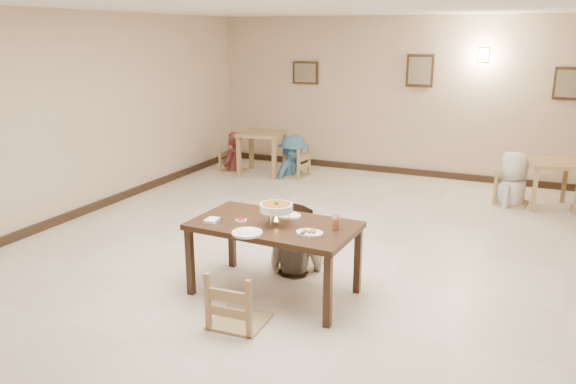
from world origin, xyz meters
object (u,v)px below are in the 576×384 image
at_px(main_table, 274,231).
at_px(bg_diner_a, 233,132).
at_px(bg_table_left, 262,139).
at_px(main_diner, 296,204).
at_px(chair_far, 300,231).
at_px(drink_glass, 336,223).
at_px(bg_chair_lr, 293,148).
at_px(curry_warmer, 276,208).
at_px(bg_diner_b, 293,135).
at_px(bg_table_right, 552,170).
at_px(bg_chair_rl, 514,173).
at_px(bg_chair_ll, 233,148).
at_px(bg_diner_c, 516,152).
at_px(chair_near, 239,271).

height_order(main_table, bg_diner_a, bg_diner_a).
bearing_deg(bg_table_left, main_diner, -58.54).
bearing_deg(chair_far, drink_glass, -40.51).
bearing_deg(bg_chair_lr, curry_warmer, 27.14).
bearing_deg(drink_glass, bg_diner_b, 118.27).
xyz_separation_m(drink_glass, bg_table_right, (2.00, 4.50, -0.25)).
relative_size(bg_chair_lr, bg_chair_rl, 1.06).
distance_m(bg_chair_ll, bg_chair_lr, 1.27).
height_order(chair_far, bg_diner_a, bg_diner_a).
xyz_separation_m(main_table, chair_far, (-0.03, 0.76, -0.26)).
height_order(chair_far, bg_chair_ll, bg_chair_ll).
height_order(chair_far, bg_diner_c, bg_diner_c).
xyz_separation_m(chair_near, bg_table_left, (-2.48, 5.40, 0.16)).
height_order(main_table, main_diner, main_diner).
bearing_deg(main_diner, bg_diner_c, -102.38).
bearing_deg(bg_table_left, bg_chair_rl, -1.96).
height_order(drink_glass, bg_table_left, drink_glass).
bearing_deg(main_table, bg_diner_b, 113.75).
distance_m(bg_chair_lr, bg_diner_c, 3.99).
distance_m(main_table, chair_near, 0.73).
bearing_deg(bg_diner_c, bg_table_left, -78.64).
bearing_deg(main_table, bg_table_right, 62.23).
bearing_deg(bg_chair_ll, bg_table_left, -88.42).
xyz_separation_m(main_table, bg_chair_rl, (2.09, 4.53, -0.19)).
xyz_separation_m(chair_far, bg_diner_c, (2.12, 3.78, 0.41)).
distance_m(bg_table_right, bg_diner_c, 0.60).
bearing_deg(bg_diner_b, main_diner, -145.91).
bearing_deg(chair_far, main_table, -83.00).
height_order(chair_near, bg_diner_a, bg_diner_a).
xyz_separation_m(bg_table_right, bg_diner_b, (-4.52, 0.18, 0.19)).
xyz_separation_m(main_diner, bg_diner_c, (2.14, 3.86, 0.05)).
relative_size(main_diner, bg_chair_ll, 1.71).
distance_m(main_diner, bg_diner_b, 4.48).
bearing_deg(bg_diner_b, bg_chair_lr, 54.97).
bearing_deg(bg_chair_rl, bg_table_right, -77.63).
bearing_deg(drink_glass, bg_diner_a, 129.60).
xyz_separation_m(drink_glass, bg_table_left, (-3.15, 4.61, -0.16)).
distance_m(chair_far, bg_diner_b, 4.42).
bearing_deg(main_table, bg_chair_ll, 126.27).
height_order(main_diner, bg_diner_c, bg_diner_c).
relative_size(curry_warmer, bg_diner_b, 0.24).
bearing_deg(chair_far, bg_diner_b, 119.53).
distance_m(chair_near, bg_diner_b, 5.78).
bearing_deg(bg_diner_c, chair_far, -16.04).
bearing_deg(bg_table_right, chair_far, -125.00).
relative_size(bg_chair_lr, bg_diner_c, 0.64).
bearing_deg(bg_diner_b, bg_chair_ll, 105.11).
bearing_deg(bg_diner_a, bg_diner_c, 85.13).
bearing_deg(main_diner, chair_near, 107.26).
height_order(chair_near, bg_chair_rl, chair_near).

